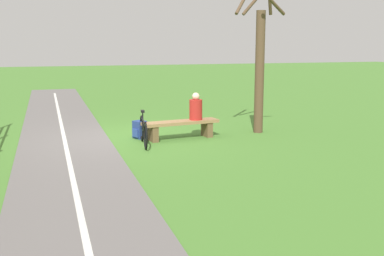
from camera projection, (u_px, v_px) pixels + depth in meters
The scene contains 8 objects.
ground_plane at pixel (124, 138), 12.24m from camera, with size 80.00×80.00×0.00m, color #477A2D.
paved_path at pixel (75, 188), 8.04m from camera, with size 2.23×36.00×0.02m, color #66605E.
path_centre_line at pixel (75, 187), 8.04m from camera, with size 0.10×32.00×0.00m, color silver.
bench at pixel (181, 126), 12.15m from camera, with size 2.08×0.70×0.48m.
person_seated at pixel (196, 108), 12.24m from camera, with size 0.38×0.38×0.72m.
bicycle at pixel (144, 131), 11.40m from camera, with size 0.22×1.63×0.84m.
backpack at pixel (140, 130), 12.21m from camera, with size 0.39×0.41×0.46m.
tree_by_path at pixel (259, 63), 12.75m from camera, with size 1.35×1.37×4.21m.
Camera 1 is at (1.88, 11.98, 2.48)m, focal length 43.64 mm.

